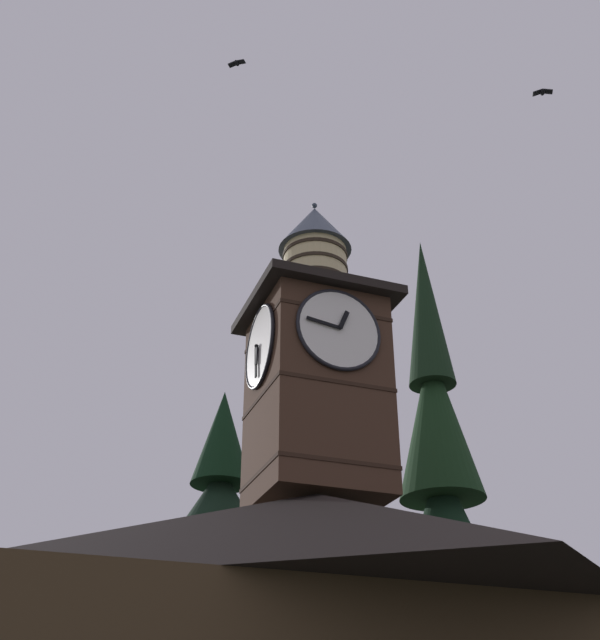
{
  "coord_description": "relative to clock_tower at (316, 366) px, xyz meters",
  "views": [
    {
      "loc": [
        4.77,
        13.79,
        2.34
      ],
      "look_at": [
        -1.6,
        -3.6,
        12.72
      ],
      "focal_mm": 45.02,
      "sensor_mm": 36.0,
      "label": 1
    }
  ],
  "objects": [
    {
      "name": "flying_bird_low",
      "position": [
        2.77,
        0.89,
        9.17
      ],
      "size": [
        0.5,
        0.46,
        0.13
      ],
      "color": "black"
    },
    {
      "name": "pine_tree_aside",
      "position": [
        -6.61,
        -5.39,
        -3.68
      ],
      "size": [
        5.3,
        5.3,
        20.58
      ],
      "color": "#473323",
      "rests_on": "ground_plane"
    },
    {
      "name": "moon",
      "position": [
        -10.75,
        -38.23,
        6.06
      ],
      "size": [
        1.53,
        1.53,
        1.53
      ],
      "color": "silver"
    },
    {
      "name": "flying_bird_high",
      "position": [
        -5.92,
        3.64,
        8.4
      ],
      "size": [
        0.6,
        0.44,
        0.14
      ],
      "color": "black"
    },
    {
      "name": "clock_tower",
      "position": [
        0.0,
        0.0,
        0.0
      ],
      "size": [
        3.72,
        3.72,
        9.05
      ],
      "color": "#422B1E",
      "rests_on": "building_main"
    }
  ]
}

